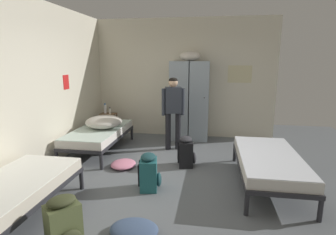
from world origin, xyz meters
TOP-DOWN VIEW (x-y plane):
  - ground_plane at (0.00, 0.00)m, footprint 8.22×8.22m
  - room_backdrop at (-1.16, 1.20)m, footprint 4.38×5.20m
  - locker_bank at (0.19, 2.29)m, footprint 0.90×0.55m
  - shelf_unit at (-1.83, 2.23)m, footprint 0.38×0.30m
  - bed_left_rear at (-1.58, 1.08)m, footprint 0.90×1.90m
  - bed_right at (1.58, 0.03)m, footprint 0.90×1.90m
  - bed_left_front at (-1.58, -1.49)m, footprint 0.90×1.90m
  - bedding_heap at (-1.50, 1.18)m, footprint 0.75×0.78m
  - person_traveler at (-0.09, 1.46)m, footprint 0.47×0.28m
  - water_bottle at (-1.91, 2.25)m, footprint 0.07×0.07m
  - lotion_bottle at (-1.76, 2.19)m, footprint 0.06×0.06m
  - backpack_teal at (-0.17, -0.41)m, footprint 0.37×0.36m
  - backpack_olive at (-0.74, -1.77)m, footprint 0.42×0.41m
  - backpack_black at (0.28, 0.57)m, footprint 0.37×0.35m
  - clothes_pile_pink at (-0.82, 0.33)m, footprint 0.44×0.49m
  - clothes_pile_denim at (-0.09, -1.48)m, footprint 0.54×0.43m

SIDE VIEW (x-z plane):
  - ground_plane at x=0.00m, z-range 0.00..0.00m
  - clothes_pile_pink at x=-0.82m, z-range 0.00..0.11m
  - clothes_pile_denim at x=-0.09m, z-range 0.00..0.12m
  - backpack_teal at x=-0.17m, z-range -0.02..0.53m
  - backpack_olive at x=-0.74m, z-range -0.02..0.53m
  - backpack_black at x=0.28m, z-range -0.02..0.53m
  - shelf_unit at x=-1.83m, z-range 0.06..0.63m
  - bed_left_rear at x=-1.58m, z-range 0.14..0.63m
  - bed_right at x=1.58m, z-range 0.14..0.63m
  - bed_left_front at x=-1.58m, z-range 0.14..0.63m
  - bedding_heap at x=-1.50m, z-range 0.49..0.74m
  - lotion_bottle at x=-1.76m, z-range 0.56..0.73m
  - water_bottle at x=-1.91m, z-range 0.56..0.81m
  - person_traveler at x=-0.09m, z-range 0.16..1.68m
  - locker_bank at x=0.19m, z-range -0.07..2.00m
  - room_backdrop at x=-1.16m, z-range 0.00..2.86m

